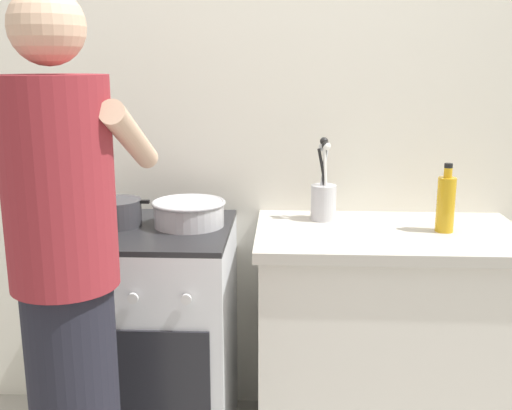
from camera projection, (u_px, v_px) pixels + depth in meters
back_wall at (296, 126)px, 2.53m from camera, size 3.20×0.10×2.50m
countertop at (385, 342)px, 2.36m from camera, size 1.00×0.60×0.90m
stove_range at (155, 337)px, 2.40m from camera, size 0.60×0.62×0.90m
pot at (116, 213)px, 2.32m from camera, size 0.26×0.20×0.10m
mixing_bowl at (189, 212)px, 2.32m from camera, size 0.28×0.28×0.10m
utensil_crock at (324, 196)px, 2.40m from camera, size 0.10×0.10×0.33m
oil_bottle at (446, 203)px, 2.22m from camera, size 0.07×0.07×0.25m
person at (68, 297)px, 1.72m from camera, size 0.41×0.50×1.70m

